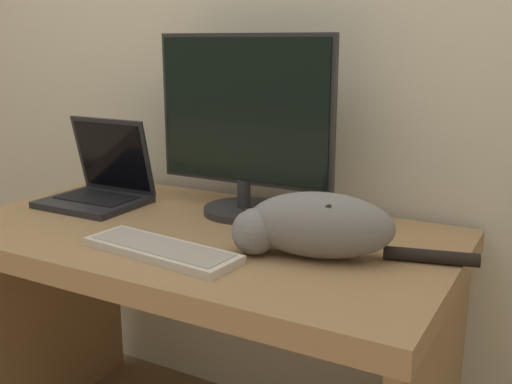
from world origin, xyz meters
name	(u,v)px	position (x,y,z in m)	size (l,w,h in m)	color
wall_back	(275,27)	(0.00, 0.81, 1.30)	(6.40, 0.06, 2.60)	beige
desk	(201,287)	(0.00, 0.37, 0.59)	(1.36, 0.75, 0.76)	#A37A4C
monitor	(244,127)	(0.02, 0.57, 1.02)	(0.56, 0.24, 0.52)	#282828
laptop	(100,187)	(-0.44, 0.45, 0.81)	(0.29, 0.25, 0.26)	#232326
external_keyboard	(161,250)	(0.03, 0.17, 0.77)	(0.42, 0.17, 0.02)	beige
cat	(314,225)	(0.35, 0.33, 0.84)	(0.55, 0.24, 0.16)	gray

